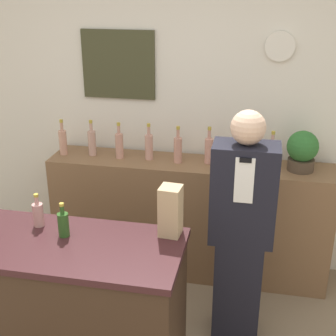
# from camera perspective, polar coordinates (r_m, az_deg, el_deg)

# --- Properties ---
(back_wall) EXTENTS (5.20, 0.09, 2.70)m
(back_wall) POSITION_cam_1_polar(r_m,az_deg,el_deg) (3.81, 1.43, 7.41)
(back_wall) COLOR silver
(back_wall) RESTS_ON ground_plane
(back_shelf) EXTENTS (2.24, 0.41, 0.98)m
(back_shelf) POSITION_cam_1_polar(r_m,az_deg,el_deg) (3.87, 2.51, -6.12)
(back_shelf) COLOR brown
(back_shelf) RESTS_ON ground_plane
(display_counter) EXTENTS (1.39, 0.62, 0.93)m
(display_counter) POSITION_cam_1_polar(r_m,az_deg,el_deg) (3.02, -12.13, -16.46)
(display_counter) COLOR #382619
(display_counter) RESTS_ON ground_plane
(shopkeeper) EXTENTS (0.41, 0.26, 1.61)m
(shopkeeper) POSITION_cam_1_polar(r_m,az_deg,el_deg) (3.08, 8.91, -7.68)
(shopkeeper) COLOR black
(shopkeeper) RESTS_ON ground_plane
(potted_plant) EXTENTS (0.23, 0.23, 0.31)m
(potted_plant) POSITION_cam_1_polar(r_m,az_deg,el_deg) (3.60, 16.05, 2.09)
(potted_plant) COLOR #4C3D2D
(potted_plant) RESTS_ON back_shelf
(paper_bag) EXTENTS (0.13, 0.13, 0.30)m
(paper_bag) POSITION_cam_1_polar(r_m,az_deg,el_deg) (2.70, 0.31, -5.26)
(paper_bag) COLOR tan
(paper_bag) RESTS_ON display_counter
(counter_bottle_2) EXTENTS (0.06, 0.06, 0.21)m
(counter_bottle_2) POSITION_cam_1_polar(r_m,az_deg,el_deg) (2.93, -15.55, -5.40)
(counter_bottle_2) COLOR tan
(counter_bottle_2) RESTS_ON display_counter
(counter_bottle_3) EXTENTS (0.06, 0.06, 0.21)m
(counter_bottle_3) POSITION_cam_1_polar(r_m,az_deg,el_deg) (2.78, -12.64, -6.63)
(counter_bottle_3) COLOR #2A521F
(counter_bottle_3) RESTS_ON display_counter
(shelf_bottle_0) EXTENTS (0.06, 0.06, 0.29)m
(shelf_bottle_0) POSITION_cam_1_polar(r_m,az_deg,el_deg) (3.89, -12.69, 3.19)
(shelf_bottle_0) COLOR tan
(shelf_bottle_0) RESTS_ON back_shelf
(shelf_bottle_1) EXTENTS (0.06, 0.06, 0.29)m
(shelf_bottle_1) POSITION_cam_1_polar(r_m,az_deg,el_deg) (3.83, -9.25, 3.14)
(shelf_bottle_1) COLOR tan
(shelf_bottle_1) RESTS_ON back_shelf
(shelf_bottle_2) EXTENTS (0.06, 0.06, 0.29)m
(shelf_bottle_2) POSITION_cam_1_polar(r_m,az_deg,el_deg) (3.74, -5.95, 2.83)
(shelf_bottle_2) COLOR tan
(shelf_bottle_2) RESTS_ON back_shelf
(shelf_bottle_3) EXTENTS (0.06, 0.06, 0.29)m
(shelf_bottle_3) POSITION_cam_1_polar(r_m,az_deg,el_deg) (3.69, -2.34, 2.71)
(shelf_bottle_3) COLOR tan
(shelf_bottle_3) RESTS_ON back_shelf
(shelf_bottle_4) EXTENTS (0.06, 0.06, 0.29)m
(shelf_bottle_4) POSITION_cam_1_polar(r_m,az_deg,el_deg) (3.63, 1.22, 2.33)
(shelf_bottle_4) COLOR tan
(shelf_bottle_4) RESTS_ON back_shelf
(shelf_bottle_5) EXTENTS (0.06, 0.06, 0.29)m
(shelf_bottle_5) POSITION_cam_1_polar(r_m,az_deg,el_deg) (3.62, 5.00, 2.23)
(shelf_bottle_5) COLOR tan
(shelf_bottle_5) RESTS_ON back_shelf
(shelf_bottle_6) EXTENTS (0.06, 0.06, 0.29)m
(shelf_bottle_6) POSITION_cam_1_polar(r_m,az_deg,el_deg) (3.58, 8.71, 1.78)
(shelf_bottle_6) COLOR tan
(shelf_bottle_6) RESTS_ON back_shelf
(shelf_bottle_7) EXTENTS (0.06, 0.06, 0.29)m
(shelf_bottle_7) POSITION_cam_1_polar(r_m,az_deg,el_deg) (3.60, 12.50, 1.62)
(shelf_bottle_7) COLOR tan
(shelf_bottle_7) RESTS_ON back_shelf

